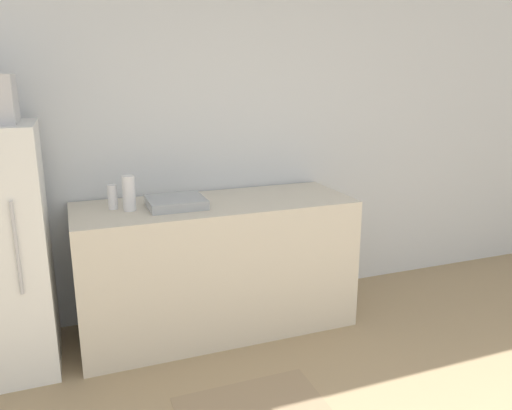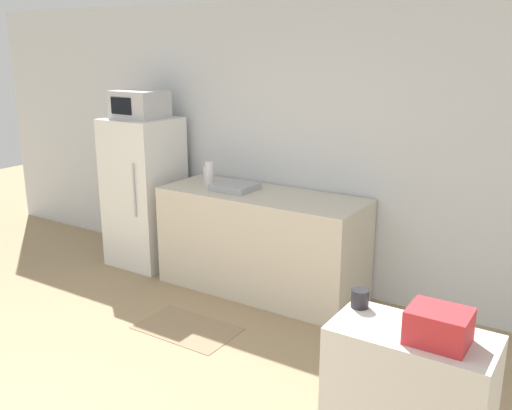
# 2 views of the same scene
# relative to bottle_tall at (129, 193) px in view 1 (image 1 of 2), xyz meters

# --- Properties ---
(wall_back) EXTENTS (8.00, 0.06, 2.60)m
(wall_back) POSITION_rel_bottle_tall_xyz_m (0.62, 0.41, 0.26)
(wall_back) COLOR silver
(wall_back) RESTS_ON ground_plane
(counter) EXTENTS (1.89, 0.71, 0.93)m
(counter) POSITION_rel_bottle_tall_xyz_m (0.57, 0.01, -0.58)
(counter) COLOR beige
(counter) RESTS_ON ground_plane
(sink_basin) EXTENTS (0.37, 0.34, 0.06)m
(sink_basin) POSITION_rel_bottle_tall_xyz_m (0.30, -0.01, -0.08)
(sink_basin) COLOR #9EA3A8
(sink_basin) RESTS_ON counter
(bottle_tall) EXTENTS (0.08, 0.08, 0.23)m
(bottle_tall) POSITION_rel_bottle_tall_xyz_m (0.00, 0.00, 0.00)
(bottle_tall) COLOR silver
(bottle_tall) RESTS_ON counter
(bottle_short) EXTENTS (0.06, 0.06, 0.16)m
(bottle_short) POSITION_rel_bottle_tall_xyz_m (-0.10, 0.08, -0.03)
(bottle_short) COLOR silver
(bottle_short) RESTS_ON counter
(kitchen_rug) EXTENTS (0.81, 0.50, 0.01)m
(kitchen_rug) POSITION_rel_bottle_tall_xyz_m (0.48, -0.96, -1.04)
(kitchen_rug) COLOR #937A5B
(kitchen_rug) RESTS_ON ground_plane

